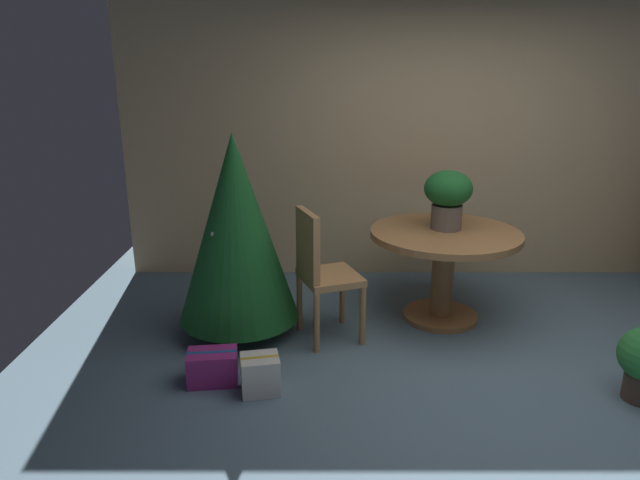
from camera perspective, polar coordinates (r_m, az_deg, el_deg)
name	(u,v)px	position (r m, az deg, el deg)	size (l,w,h in m)	color
ground_plane	(503,391)	(3.86, 18.04, -14.37)	(6.60, 6.60, 0.00)	slate
back_wall_panel	(444,141)	(5.48, 12.42, 9.80)	(6.00, 0.10, 2.60)	tan
round_dining_table	(445,254)	(4.54, 12.55, -1.35)	(1.17, 1.17, 0.74)	#9E6B3D
flower_vase	(449,195)	(4.49, 12.92, 4.49)	(0.37, 0.37, 0.46)	#665B51
wooden_chair_left	(321,268)	(4.10, 0.13, -2.90)	(0.53, 0.55, 1.00)	#B27F4C
holiday_tree	(237,229)	(4.15, -8.44, 1.14)	(0.90, 0.90, 1.53)	brown
gift_box_cream	(261,375)	(3.64, -6.01, -13.43)	(0.27, 0.24, 0.24)	silver
gift_box_purple	(213,367)	(3.79, -10.75, -12.53)	(0.34, 0.24, 0.22)	#9E287A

